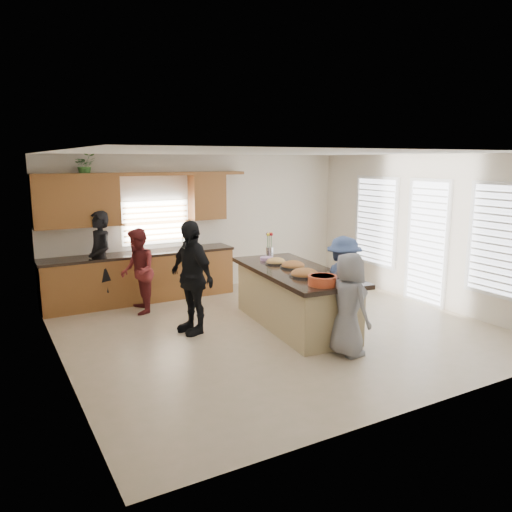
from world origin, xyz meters
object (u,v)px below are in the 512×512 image
woman_right_back (343,284)px  woman_right_front (349,305)px  salad_bowl (323,280)px  woman_left_mid (138,271)px  island (295,299)px  woman_left_back (101,260)px  woman_left_front (191,277)px

woman_right_back → woman_right_front: size_ratio=1.05×
salad_bowl → woman_left_mid: 3.51m
island → woman_left_mid: bearing=142.0°
woman_left_back → salad_bowl: bearing=21.7°
woman_left_back → woman_left_mid: bearing=27.4°
island → salad_bowl: (-0.24, -1.06, 0.58)m
woman_left_front → woman_right_back: size_ratio=1.17×
woman_right_back → woman_right_front: woman_right_back is taller
woman_left_mid → woman_left_front: 1.48m
woman_left_mid → salad_bowl: bearing=41.5°
salad_bowl → island: bearing=77.3°
island → woman_right_front: 1.43m
woman_left_back → woman_right_front: size_ratio=1.23×
island → woman_right_back: size_ratio=1.84×
salad_bowl → woman_left_mid: size_ratio=0.27×
woman_right_back → island: bearing=55.8°
woman_left_back → woman_left_mid: (0.50, -0.64, -0.14)m
salad_bowl → woman_left_back: (-2.29, 3.64, -0.13)m
island → woman_right_back: woman_right_back is taller
island → salad_bowl: bearing=-96.9°
woman_right_back → woman_right_front: 1.01m
island → woman_left_mid: (-2.03, 1.94, 0.31)m
woman_right_front → island: bearing=-3.1°
island → woman_right_back: (0.54, -0.57, 0.31)m
woman_left_back → woman_right_front: woman_left_back is taller
salad_bowl → woman_left_mid: woman_left_mid is taller
salad_bowl → woman_left_front: (-1.35, 1.59, -0.14)m
island → woman_right_front: size_ratio=1.92×
salad_bowl → woman_left_mid: bearing=120.9°
woman_left_mid → woman_right_front: (1.99, -3.35, -0.03)m
island → woman_left_back: woman_left_back is taller
woman_left_front → woman_left_mid: bearing=-174.0°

